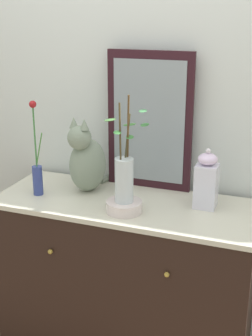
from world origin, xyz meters
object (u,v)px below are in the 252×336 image
at_px(jar_lidded_porcelain, 206,181).
at_px(mirror_leaning, 149,122).
at_px(vase_glass_clear, 124,176).
at_px(bowl_porcelain, 124,206).
at_px(sideboard, 126,280).
at_px(cat_sitting, 87,161).
at_px(vase_slim_green, 37,171).

bearing_deg(jar_lidded_porcelain, mirror_leaning, 154.67).
relative_size(vase_glass_clear, jar_lidded_porcelain, 1.73).
xyz_separation_m(bowl_porcelain, vase_glass_clear, (0.00, 0.00, 0.16)).
xyz_separation_m(sideboard, bowl_porcelain, (0.03, -0.12, 0.48)).
bearing_deg(vase_glass_clear, mirror_leaning, 89.05).
bearing_deg(jar_lidded_porcelain, sideboard, -168.68).
relative_size(cat_sitting, vase_glass_clear, 0.81).
relative_size(mirror_leaning, cat_sitting, 1.74).
relative_size(vase_slim_green, jar_lidded_porcelain, 1.66).
xyz_separation_m(sideboard, mirror_leaning, (0.04, 0.24, 0.82)).
distance_m(mirror_leaning, vase_slim_green, 0.64).
bearing_deg(bowl_porcelain, vase_slim_green, 174.41).
bearing_deg(jar_lidded_porcelain, bowl_porcelain, -151.21).
bearing_deg(mirror_leaning, bowl_porcelain, -91.10).
bearing_deg(vase_glass_clear, sideboard, 106.86).
relative_size(vase_slim_green, vase_glass_clear, 0.96).
distance_m(mirror_leaning, bowl_porcelain, 0.49).
distance_m(mirror_leaning, vase_glass_clear, 0.40).
bearing_deg(vase_slim_green, cat_sitting, 32.58).
xyz_separation_m(bowl_porcelain, jar_lidded_porcelain, (0.35, 0.19, 0.11)).
height_order(sideboard, mirror_leaning, mirror_leaning).
bearing_deg(cat_sitting, bowl_porcelain, -33.94).
bearing_deg(cat_sitting, vase_glass_clear, -33.68).
distance_m(bowl_porcelain, vase_glass_clear, 0.16).
bearing_deg(bowl_porcelain, cat_sitting, 146.06).
relative_size(sideboard, vase_slim_green, 2.70).
bearing_deg(mirror_leaning, vase_slim_green, -148.63).
height_order(mirror_leaning, vase_glass_clear, mirror_leaning).
height_order(cat_sitting, bowl_porcelain, cat_sitting).
distance_m(cat_sitting, bowl_porcelain, 0.37).
bearing_deg(bowl_porcelain, mirror_leaning, 88.90).
relative_size(bowl_porcelain, vase_glass_clear, 0.33).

